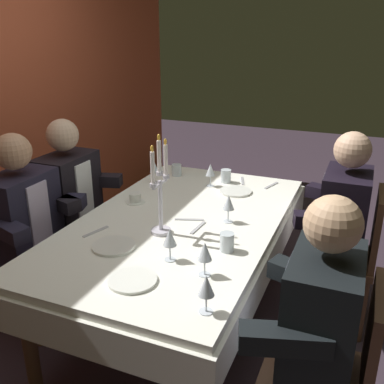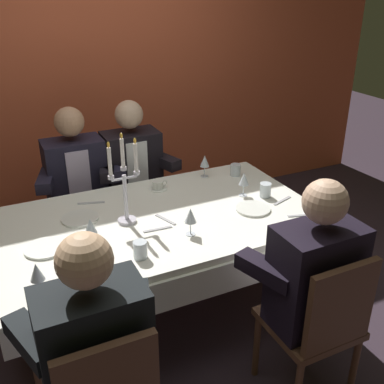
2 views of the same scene
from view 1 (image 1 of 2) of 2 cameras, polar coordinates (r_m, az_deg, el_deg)
ground_plane at (r=2.93m, az=-1.49°, el=-16.91°), size 12.00×12.00×0.00m
dining_table at (r=2.60m, az=-1.62°, el=-5.97°), size 1.94×1.14×0.74m
candelabra at (r=2.30m, az=-4.17°, el=-0.39°), size 0.19×0.11×0.55m
dinner_plate_0 at (r=1.97m, az=-7.77°, el=-11.34°), size 0.22×0.22×0.01m
dinner_plate_1 at (r=2.27m, az=-10.20°, el=-6.94°), size 0.22×0.22×0.01m
dinner_plate_2 at (r=2.97m, az=5.71°, el=0.09°), size 0.22×0.22×0.01m
wine_glass_0 at (r=3.04m, az=2.42°, el=2.86°), size 0.07×0.07×0.16m
wine_glass_1 at (r=2.07m, az=-2.92°, el=-6.07°), size 0.07×0.07×0.16m
wine_glass_2 at (r=1.95m, az=1.68°, el=-7.89°), size 0.07×0.07×0.16m
wine_glass_3 at (r=3.12m, az=-4.97°, el=3.23°), size 0.07×0.07×0.16m
wine_glass_4 at (r=2.48m, az=4.80°, el=-1.48°), size 0.07×0.07×0.16m
wine_glass_5 at (r=1.71m, az=1.88°, el=-12.27°), size 0.07×0.07×0.16m
water_tumbler_0 at (r=3.29m, az=-2.02°, el=2.90°), size 0.07×0.07×0.08m
water_tumbler_1 at (r=2.19m, az=4.59°, el=-6.53°), size 0.07×0.07×0.10m
water_tumbler_2 at (r=3.15m, az=4.45°, el=2.11°), size 0.07×0.07×0.09m
coffee_cup_0 at (r=2.80m, az=-7.44°, el=-0.81°), size 0.13×0.12×0.06m
fork_0 at (r=3.19m, az=6.60°, el=1.45°), size 0.17×0.07×0.01m
fork_1 at (r=2.54m, az=-0.37°, el=-3.61°), size 0.07×0.17×0.01m
fork_2 at (r=2.43m, az=0.77°, el=-4.69°), size 0.17×0.03×0.01m
fork_3 at (r=2.45m, az=-12.45°, el=-5.08°), size 0.17×0.07×0.01m
spoon_4 at (r=3.13m, az=10.31°, el=0.85°), size 0.17×0.07×0.01m
seated_diner_0 at (r=1.82m, az=16.71°, el=-15.53°), size 0.63×0.48×1.24m
seated_diner_1 at (r=2.78m, az=-21.35°, el=-3.01°), size 0.63×0.48×1.24m
seated_diner_2 at (r=3.08m, az=-15.90°, el=-0.07°), size 0.63×0.48×1.24m
seated_diner_3 at (r=2.78m, az=19.36°, el=-2.78°), size 0.63×0.48×1.24m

